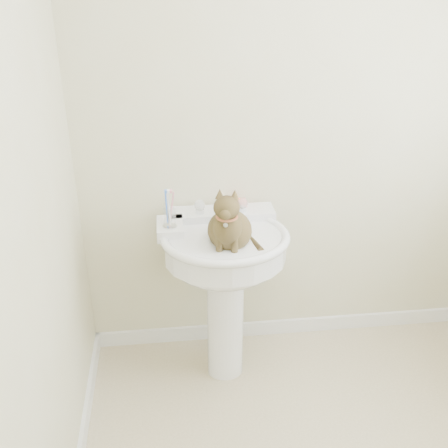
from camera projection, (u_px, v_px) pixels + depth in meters
name	position (u px, v px, depth m)	size (l,w,h in m)	color
wall_back	(295.00, 129.00, 2.60)	(2.20, 0.00, 2.50)	beige
wall_left	(13.00, 248.00, 1.51)	(0.00, 2.20, 2.50)	beige
baseboard_back	(283.00, 326.00, 3.13)	(2.20, 0.02, 0.09)	white
pedestal_sink	(225.00, 262.00, 2.56)	(0.63, 0.62, 0.87)	white
faucet	(222.00, 206.00, 2.59)	(0.28, 0.12, 0.14)	silver
soap_bar	(237.00, 203.00, 2.70)	(0.09, 0.06, 0.03)	red
toothbrush_cup	(170.00, 217.00, 2.46)	(0.07, 0.07, 0.18)	silver
cat	(230.00, 227.00, 2.38)	(0.23, 0.28, 0.42)	#4E3E1D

